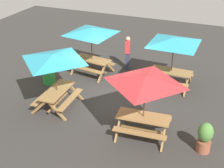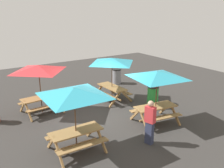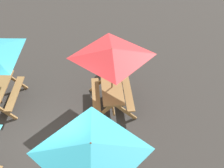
% 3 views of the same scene
% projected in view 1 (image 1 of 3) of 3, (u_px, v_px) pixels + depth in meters
% --- Properties ---
extents(ground_plane, '(24.00, 24.00, 0.00)m').
position_uv_depth(ground_plane, '(110.00, 97.00, 13.15)').
color(ground_plane, '#33302D').
rests_on(ground_plane, ground).
extents(picnic_table_0, '(2.83, 2.83, 2.34)m').
position_uv_depth(picnic_table_0, '(174.00, 44.00, 13.09)').
color(picnic_table_0, olive).
rests_on(picnic_table_0, ground).
extents(picnic_table_1, '(2.15, 2.15, 2.34)m').
position_uv_depth(picnic_table_1, '(145.00, 84.00, 9.94)').
color(picnic_table_1, olive).
rests_on(picnic_table_1, ground).
extents(picnic_table_2, '(2.08, 2.08, 2.34)m').
position_uv_depth(picnic_table_2, '(54.00, 61.00, 11.55)').
color(picnic_table_2, olive).
rests_on(picnic_table_2, ground).
extents(picnic_table_3, '(2.80, 2.80, 2.34)m').
position_uv_depth(picnic_table_3, '(91.00, 34.00, 14.25)').
color(picnic_table_3, olive).
rests_on(picnic_table_3, ground).
extents(trash_bin_green, '(0.59, 0.59, 0.98)m').
position_uv_depth(trash_bin_green, '(49.00, 73.00, 14.05)').
color(trash_bin_green, green).
rests_on(trash_bin_green, ground).
extents(potted_plant_0, '(0.49, 0.49, 1.07)m').
position_uv_depth(potted_plant_0, '(205.00, 137.00, 9.85)').
color(potted_plant_0, '#935138').
rests_on(potted_plant_0, ground).
extents(person_standing, '(0.30, 0.40, 1.67)m').
position_uv_depth(person_standing, '(128.00, 52.00, 15.27)').
color(person_standing, '#2D334C').
rests_on(person_standing, ground).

